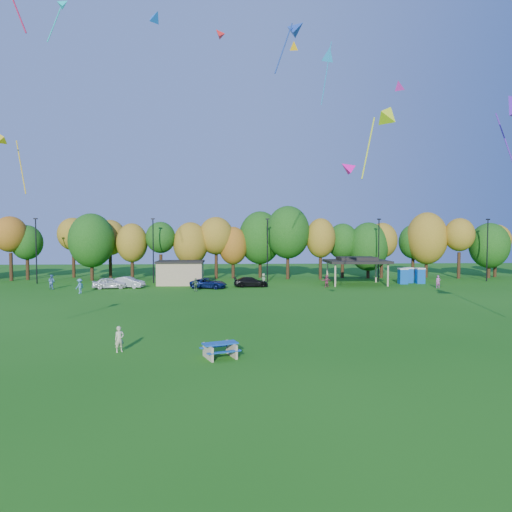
{
  "coord_description": "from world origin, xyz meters",
  "views": [
    {
      "loc": [
        -2.83,
        -24.26,
        6.98
      ],
      "look_at": [
        -1.31,
        6.0,
        5.47
      ],
      "focal_mm": 32.0,
      "sensor_mm": 36.0,
      "label": 1
    }
  ],
  "objects_px": {
    "porta_potties": "(410,276)",
    "car_a": "(110,283)",
    "car_b": "(128,282)",
    "picnic_table": "(220,349)",
    "kite_flyer": "(119,339)",
    "car_c": "(209,283)",
    "car_d": "(251,282)"
  },
  "relations": [
    {
      "from": "picnic_table",
      "to": "car_d",
      "type": "relative_size",
      "value": 0.54
    },
    {
      "from": "kite_flyer",
      "to": "picnic_table",
      "type": "bearing_deg",
      "value": -47.04
    },
    {
      "from": "car_d",
      "to": "car_b",
      "type": "bearing_deg",
      "value": 87.44
    },
    {
      "from": "car_a",
      "to": "porta_potties",
      "type": "bearing_deg",
      "value": -94.51
    },
    {
      "from": "picnic_table",
      "to": "car_a",
      "type": "height_order",
      "value": "car_a"
    },
    {
      "from": "porta_potties",
      "to": "car_d",
      "type": "height_order",
      "value": "porta_potties"
    },
    {
      "from": "porta_potties",
      "to": "car_c",
      "type": "distance_m",
      "value": 28.15
    },
    {
      "from": "porta_potties",
      "to": "picnic_table",
      "type": "relative_size",
      "value": 1.56
    },
    {
      "from": "car_b",
      "to": "car_d",
      "type": "xyz_separation_m",
      "value": [
        15.76,
        0.28,
        -0.05
      ]
    },
    {
      "from": "car_d",
      "to": "kite_flyer",
      "type": "bearing_deg",
      "value": 160.85
    },
    {
      "from": "car_b",
      "to": "car_c",
      "type": "relative_size",
      "value": 0.92
    },
    {
      "from": "car_a",
      "to": "car_d",
      "type": "height_order",
      "value": "car_a"
    },
    {
      "from": "car_a",
      "to": "car_b",
      "type": "xyz_separation_m",
      "value": [
        2.12,
        0.67,
        -0.01
      ]
    },
    {
      "from": "picnic_table",
      "to": "kite_flyer",
      "type": "xyz_separation_m",
      "value": [
        -5.94,
        1.49,
        0.27
      ]
    },
    {
      "from": "car_b",
      "to": "car_c",
      "type": "xyz_separation_m",
      "value": [
        10.33,
        -1.0,
        -0.06
      ]
    },
    {
      "from": "porta_potties",
      "to": "car_b",
      "type": "relative_size",
      "value": 0.88
    },
    {
      "from": "picnic_table",
      "to": "car_a",
      "type": "xyz_separation_m",
      "value": [
        -14.83,
        32.78,
        0.23
      ]
    },
    {
      "from": "car_b",
      "to": "car_c",
      "type": "bearing_deg",
      "value": -79.39
    },
    {
      "from": "picnic_table",
      "to": "car_b",
      "type": "xyz_separation_m",
      "value": [
        -12.71,
        33.45,
        0.21
      ]
    },
    {
      "from": "porta_potties",
      "to": "car_a",
      "type": "height_order",
      "value": "porta_potties"
    },
    {
      "from": "kite_flyer",
      "to": "car_d",
      "type": "bearing_deg",
      "value": 41.5
    },
    {
      "from": "car_b",
      "to": "car_d",
      "type": "relative_size",
      "value": 0.95
    },
    {
      "from": "car_b",
      "to": "car_c",
      "type": "height_order",
      "value": "car_b"
    },
    {
      "from": "porta_potties",
      "to": "car_c",
      "type": "bearing_deg",
      "value": -171.19
    },
    {
      "from": "porta_potties",
      "to": "car_a",
      "type": "xyz_separation_m",
      "value": [
        -40.26,
        -3.98,
        -0.38
      ]
    },
    {
      "from": "car_c",
      "to": "car_a",
      "type": "bearing_deg",
      "value": 104.87
    },
    {
      "from": "kite_flyer",
      "to": "car_a",
      "type": "distance_m",
      "value": 32.53
    },
    {
      "from": "car_b",
      "to": "car_d",
      "type": "height_order",
      "value": "car_b"
    },
    {
      "from": "picnic_table",
      "to": "car_c",
      "type": "relative_size",
      "value": 0.52
    },
    {
      "from": "porta_potties",
      "to": "car_b",
      "type": "distance_m",
      "value": 38.29
    },
    {
      "from": "porta_potties",
      "to": "picnic_table",
      "type": "distance_m",
      "value": 44.7
    },
    {
      "from": "picnic_table",
      "to": "kite_flyer",
      "type": "bearing_deg",
      "value": 144.59
    }
  ]
}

